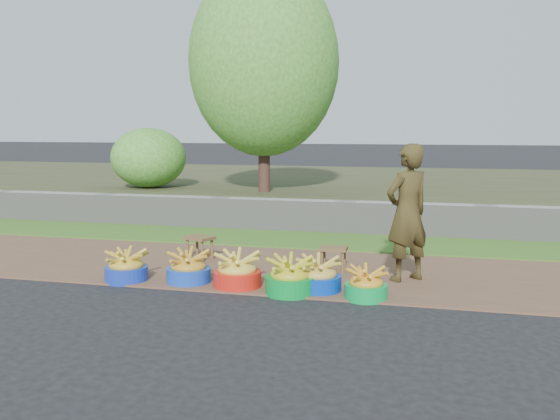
% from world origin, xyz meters
% --- Properties ---
extents(ground_plane, '(120.00, 120.00, 0.00)m').
position_xyz_m(ground_plane, '(0.00, 0.00, 0.00)').
color(ground_plane, black).
rests_on(ground_plane, ground).
extents(dirt_shoulder, '(80.00, 2.50, 0.02)m').
position_xyz_m(dirt_shoulder, '(0.00, 1.25, 0.01)').
color(dirt_shoulder, brown).
rests_on(dirt_shoulder, ground).
extents(grass_verge, '(80.00, 1.50, 0.04)m').
position_xyz_m(grass_verge, '(0.00, 3.25, 0.02)').
color(grass_verge, '#3F6B22').
rests_on(grass_verge, ground).
extents(retaining_wall, '(80.00, 0.35, 0.55)m').
position_xyz_m(retaining_wall, '(0.00, 4.10, 0.28)').
color(retaining_wall, gray).
rests_on(retaining_wall, ground).
extents(earth_bank, '(80.00, 10.00, 0.50)m').
position_xyz_m(earth_bank, '(0.00, 9.00, 0.25)').
color(earth_bank, '#3C3F24').
rests_on(earth_bank, ground).
extents(basin_a, '(0.49, 0.49, 0.37)m').
position_xyz_m(basin_a, '(-1.97, 0.23, 0.17)').
color(basin_a, '#152FA4').
rests_on(basin_a, ground).
extents(basin_b, '(0.51, 0.51, 0.38)m').
position_xyz_m(basin_b, '(-1.24, 0.32, 0.17)').
color(basin_b, '#163FB7').
rests_on(basin_b, ground).
extents(basin_c, '(0.54, 0.54, 0.40)m').
position_xyz_m(basin_c, '(-0.64, 0.28, 0.18)').
color(basin_c, red).
rests_on(basin_c, ground).
extents(basin_d, '(0.54, 0.54, 0.40)m').
position_xyz_m(basin_d, '(-0.01, 0.17, 0.18)').
color(basin_d, '#02862E').
rests_on(basin_d, ground).
extents(basin_e, '(0.51, 0.51, 0.38)m').
position_xyz_m(basin_e, '(0.26, 0.33, 0.17)').
color(basin_e, '#0533B0').
rests_on(basin_e, ground).
extents(basin_f, '(0.45, 0.45, 0.33)m').
position_xyz_m(basin_f, '(0.80, 0.17, 0.15)').
color(basin_f, '#03963E').
rests_on(basin_f, ground).
extents(stool_left, '(0.43, 0.39, 0.31)m').
position_xyz_m(stool_left, '(-1.57, 1.50, 0.27)').
color(stool_left, brown).
rests_on(stool_left, dirt_shoulder).
extents(stool_right, '(0.34, 0.26, 0.29)m').
position_xyz_m(stool_right, '(0.27, 1.29, 0.25)').
color(stool_right, brown).
rests_on(stool_right, dirt_shoulder).
extents(vendor_woman, '(0.68, 0.67, 1.57)m').
position_xyz_m(vendor_woman, '(1.16, 1.02, 0.81)').
color(vendor_woman, black).
rests_on(vendor_woman, dirt_shoulder).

